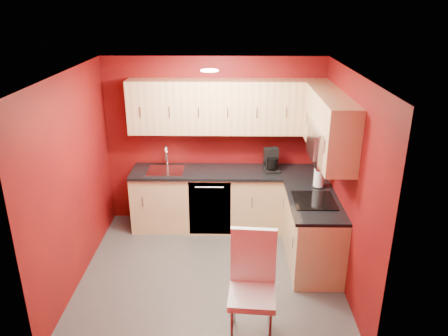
{
  "coord_description": "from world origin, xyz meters",
  "views": [
    {
      "loc": [
        0.25,
        -4.69,
        3.25
      ],
      "look_at": [
        0.16,
        0.55,
        1.2
      ],
      "focal_mm": 35.0,
      "sensor_mm": 36.0,
      "label": 1
    }
  ],
  "objects_px": {
    "microwave": "(329,143)",
    "sink": "(166,168)",
    "napkin_holder": "(272,166)",
    "dining_chair": "(252,290)",
    "coffee_maker": "(272,160)",
    "paper_towel": "(319,175)"
  },
  "relations": [
    {
      "from": "sink",
      "to": "dining_chair",
      "type": "relative_size",
      "value": 0.46
    },
    {
      "from": "dining_chair",
      "to": "sink",
      "type": "bearing_deg",
      "value": 120.85
    },
    {
      "from": "dining_chair",
      "to": "microwave",
      "type": "bearing_deg",
      "value": 59.3
    },
    {
      "from": "microwave",
      "to": "dining_chair",
      "type": "height_order",
      "value": "microwave"
    },
    {
      "from": "coffee_maker",
      "to": "paper_towel",
      "type": "relative_size",
      "value": 1.04
    },
    {
      "from": "microwave",
      "to": "coffee_maker",
      "type": "distance_m",
      "value": 1.27
    },
    {
      "from": "coffee_maker",
      "to": "paper_towel",
      "type": "bearing_deg",
      "value": -55.64
    },
    {
      "from": "sink",
      "to": "microwave",
      "type": "bearing_deg",
      "value": -25.6
    },
    {
      "from": "microwave",
      "to": "paper_towel",
      "type": "height_order",
      "value": "microwave"
    },
    {
      "from": "coffee_maker",
      "to": "sink",
      "type": "bearing_deg",
      "value": 167.23
    },
    {
      "from": "napkin_holder",
      "to": "dining_chair",
      "type": "height_order",
      "value": "dining_chair"
    },
    {
      "from": "microwave",
      "to": "sink",
      "type": "height_order",
      "value": "microwave"
    },
    {
      "from": "microwave",
      "to": "napkin_holder",
      "type": "xyz_separation_m",
      "value": [
        -0.56,
        0.99,
        -0.67
      ]
    },
    {
      "from": "paper_towel",
      "to": "coffee_maker",
      "type": "bearing_deg",
      "value": 136.43
    },
    {
      "from": "sink",
      "to": "napkin_holder",
      "type": "relative_size",
      "value": 3.45
    },
    {
      "from": "microwave",
      "to": "napkin_holder",
      "type": "relative_size",
      "value": 5.04
    },
    {
      "from": "sink",
      "to": "coffee_maker",
      "type": "bearing_deg",
      "value": -0.71
    },
    {
      "from": "sink",
      "to": "dining_chair",
      "type": "distance_m",
      "value": 2.63
    },
    {
      "from": "coffee_maker",
      "to": "dining_chair",
      "type": "bearing_deg",
      "value": -111.33
    },
    {
      "from": "napkin_holder",
      "to": "paper_towel",
      "type": "bearing_deg",
      "value": -43.72
    },
    {
      "from": "microwave",
      "to": "napkin_holder",
      "type": "distance_m",
      "value": 1.32
    },
    {
      "from": "sink",
      "to": "napkin_holder",
      "type": "xyz_separation_m",
      "value": [
        1.54,
        -0.01,
        0.04
      ]
    }
  ]
}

